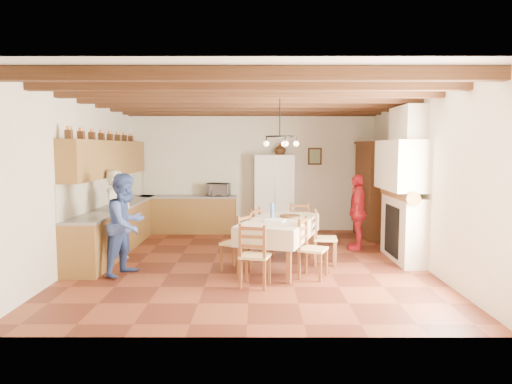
# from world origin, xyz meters

# --- Properties ---
(floor) EXTENTS (6.00, 6.50, 0.02)m
(floor) POSITION_xyz_m (0.00, 0.00, -0.01)
(floor) COLOR #522115
(floor) RESTS_ON ground
(ceiling) EXTENTS (6.00, 6.50, 0.02)m
(ceiling) POSITION_xyz_m (0.00, 0.00, 3.01)
(ceiling) COLOR silver
(ceiling) RESTS_ON ground
(wall_back) EXTENTS (6.00, 0.02, 3.00)m
(wall_back) POSITION_xyz_m (0.00, 3.26, 1.50)
(wall_back) COLOR beige
(wall_back) RESTS_ON ground
(wall_front) EXTENTS (6.00, 0.02, 3.00)m
(wall_front) POSITION_xyz_m (0.00, -3.26, 1.50)
(wall_front) COLOR beige
(wall_front) RESTS_ON ground
(wall_left) EXTENTS (0.02, 6.50, 3.00)m
(wall_left) POSITION_xyz_m (-3.01, 0.00, 1.50)
(wall_left) COLOR beige
(wall_left) RESTS_ON ground
(wall_right) EXTENTS (0.02, 6.50, 3.00)m
(wall_right) POSITION_xyz_m (3.01, 0.00, 1.50)
(wall_right) COLOR beige
(wall_right) RESTS_ON ground
(ceiling_beams) EXTENTS (6.00, 6.30, 0.16)m
(ceiling_beams) POSITION_xyz_m (0.00, 0.00, 2.91)
(ceiling_beams) COLOR #361A0E
(ceiling_beams) RESTS_ON ground
(lower_cabinets_left) EXTENTS (0.60, 4.30, 0.86)m
(lower_cabinets_left) POSITION_xyz_m (-2.70, 1.05, 0.43)
(lower_cabinets_left) COLOR brown
(lower_cabinets_left) RESTS_ON ground
(lower_cabinets_back) EXTENTS (2.30, 0.60, 0.86)m
(lower_cabinets_back) POSITION_xyz_m (-1.55, 2.95, 0.43)
(lower_cabinets_back) COLOR brown
(lower_cabinets_back) RESTS_ON ground
(countertop_left) EXTENTS (0.62, 4.30, 0.04)m
(countertop_left) POSITION_xyz_m (-2.70, 1.05, 0.88)
(countertop_left) COLOR slate
(countertop_left) RESTS_ON lower_cabinets_left
(countertop_back) EXTENTS (2.34, 0.62, 0.04)m
(countertop_back) POSITION_xyz_m (-1.55, 2.95, 0.88)
(countertop_back) COLOR slate
(countertop_back) RESTS_ON lower_cabinets_back
(backsplash_left) EXTENTS (0.03, 4.30, 0.60)m
(backsplash_left) POSITION_xyz_m (-2.98, 1.05, 1.20)
(backsplash_left) COLOR beige
(backsplash_left) RESTS_ON ground
(backsplash_back) EXTENTS (2.30, 0.03, 0.60)m
(backsplash_back) POSITION_xyz_m (-1.55, 3.23, 1.20)
(backsplash_back) COLOR beige
(backsplash_back) RESTS_ON ground
(upper_cabinets) EXTENTS (0.35, 4.20, 0.70)m
(upper_cabinets) POSITION_xyz_m (-2.83, 1.05, 1.85)
(upper_cabinets) COLOR brown
(upper_cabinets) RESTS_ON ground
(fireplace) EXTENTS (0.56, 1.60, 2.80)m
(fireplace) POSITION_xyz_m (2.72, 0.20, 1.40)
(fireplace) COLOR beige
(fireplace) RESTS_ON ground
(wall_picture) EXTENTS (0.34, 0.03, 0.42)m
(wall_picture) POSITION_xyz_m (1.55, 3.23, 1.85)
(wall_picture) COLOR #311F15
(wall_picture) RESTS_ON ground
(refrigerator) EXTENTS (0.97, 0.81, 1.89)m
(refrigerator) POSITION_xyz_m (0.55, 3.08, 0.95)
(refrigerator) COLOR white
(refrigerator) RESTS_ON floor
(hutch) EXTENTS (0.60, 1.25, 2.20)m
(hutch) POSITION_xyz_m (2.75, 2.34, 1.10)
(hutch) COLOR #391C12
(hutch) RESTS_ON floor
(dining_table) EXTENTS (1.55, 2.14, 0.84)m
(dining_table) POSITION_xyz_m (0.50, -0.33, 0.76)
(dining_table) COLOR silver
(dining_table) RESTS_ON floor
(chandelier) EXTENTS (0.47, 0.47, 0.03)m
(chandelier) POSITION_xyz_m (0.50, -0.33, 2.25)
(chandelier) COLOR black
(chandelier) RESTS_ON ground
(chair_left_near) EXTENTS (0.56, 0.57, 0.96)m
(chair_left_near) POSITION_xyz_m (-0.24, -0.50, 0.48)
(chair_left_near) COLOR brown
(chair_left_near) RESTS_ON floor
(chair_left_far) EXTENTS (0.54, 0.55, 0.96)m
(chair_left_far) POSITION_xyz_m (-0.06, 0.26, 0.48)
(chair_left_far) COLOR brown
(chair_left_far) RESTS_ON floor
(chair_right_near) EXTENTS (0.53, 0.54, 0.96)m
(chair_right_near) POSITION_xyz_m (1.01, -0.95, 0.48)
(chair_right_near) COLOR brown
(chair_right_near) RESTS_ON floor
(chair_right_far) EXTENTS (0.44, 0.46, 0.96)m
(chair_right_far) POSITION_xyz_m (1.33, -0.10, 0.48)
(chair_right_far) COLOR brown
(chair_right_far) RESTS_ON floor
(chair_end_near) EXTENTS (0.50, 0.49, 0.96)m
(chair_end_near) POSITION_xyz_m (0.09, -1.40, 0.48)
(chair_end_near) COLOR brown
(chair_end_near) RESTS_ON floor
(chair_end_far) EXTENTS (0.47, 0.45, 0.96)m
(chair_end_far) POSITION_xyz_m (0.95, 0.84, 0.48)
(chair_end_far) COLOR brown
(chair_end_far) RESTS_ON floor
(person_man) EXTENTS (0.58, 0.71, 1.67)m
(person_man) POSITION_xyz_m (-2.45, 0.23, 0.83)
(person_man) COLOR beige
(person_man) RESTS_ON floor
(person_woman_blue) EXTENTS (0.89, 0.99, 1.65)m
(person_woman_blue) POSITION_xyz_m (-2.00, -0.76, 0.83)
(person_woman_blue) COLOR #3A539B
(person_woman_blue) RESTS_ON floor
(person_woman_red) EXTENTS (0.62, 0.96, 1.53)m
(person_woman_red) POSITION_xyz_m (2.16, 1.11, 0.76)
(person_woman_red) COLOR red
(person_woman_red) RESTS_ON floor
(microwave) EXTENTS (0.58, 0.43, 0.30)m
(microwave) POSITION_xyz_m (-0.82, 2.95, 1.05)
(microwave) COLOR silver
(microwave) RESTS_ON countertop_back
(fridge_vase) EXTENTS (0.34, 0.34, 0.29)m
(fridge_vase) POSITION_xyz_m (0.68, 3.08, 2.03)
(fridge_vase) COLOR #391C12
(fridge_vase) RESTS_ON refrigerator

